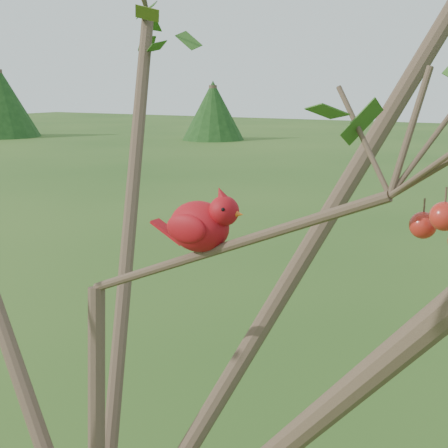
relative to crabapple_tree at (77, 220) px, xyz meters
name	(u,v)px	position (x,y,z in m)	size (l,w,h in m)	color
crabapple_tree	(77,220)	(0.00, 0.00, 0.00)	(2.35, 2.05, 2.95)	#412D23
cardinal	(202,224)	(0.19, 0.10, 0.00)	(0.19, 0.09, 0.13)	#A90E19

